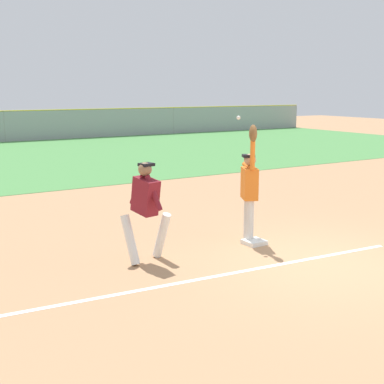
{
  "coord_description": "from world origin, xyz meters",
  "views": [
    {
      "loc": [
        -6.37,
        -6.1,
        2.9
      ],
      "look_at": [
        -1.45,
        1.96,
        1.05
      ],
      "focal_mm": 48.82,
      "sensor_mm": 36.0,
      "label": 1
    }
  ],
  "objects_px": {
    "baseball": "(239,118)",
    "parked_car_white": "(1,126)",
    "fielder": "(250,185)",
    "runner": "(146,205)",
    "first_base": "(254,242)",
    "parked_car_blue": "(92,123)"
  },
  "relations": [
    {
      "from": "first_base",
      "to": "baseball",
      "type": "xyz_separation_m",
      "value": [
        -0.15,
        0.38,
        2.35
      ]
    },
    {
      "from": "first_base",
      "to": "parked_car_blue",
      "type": "bearing_deg",
      "value": 75.51
    },
    {
      "from": "fielder",
      "to": "runner",
      "type": "relative_size",
      "value": 1.33
    },
    {
      "from": "first_base",
      "to": "parked_car_white",
      "type": "relative_size",
      "value": 0.09
    },
    {
      "from": "baseball",
      "to": "parked_car_blue",
      "type": "bearing_deg",
      "value": 75.01
    },
    {
      "from": "first_base",
      "to": "fielder",
      "type": "xyz_separation_m",
      "value": [
        0.0,
        0.18,
        1.08
      ]
    },
    {
      "from": "parked_car_blue",
      "to": "first_base",
      "type": "bearing_deg",
      "value": -98.6
    },
    {
      "from": "runner",
      "to": "parked_car_white",
      "type": "relative_size",
      "value": 0.39
    },
    {
      "from": "parked_car_blue",
      "to": "runner",
      "type": "bearing_deg",
      "value": -103.08
    },
    {
      "from": "first_base",
      "to": "fielder",
      "type": "relative_size",
      "value": 0.17
    },
    {
      "from": "fielder",
      "to": "runner",
      "type": "bearing_deg",
      "value": 26.12
    },
    {
      "from": "fielder",
      "to": "baseball",
      "type": "height_order",
      "value": "baseball"
    },
    {
      "from": "runner",
      "to": "parked_car_white",
      "type": "distance_m",
      "value": 27.03
    },
    {
      "from": "first_base",
      "to": "runner",
      "type": "distance_m",
      "value": 2.42
    },
    {
      "from": "fielder",
      "to": "parked_car_blue",
      "type": "height_order",
      "value": "fielder"
    },
    {
      "from": "fielder",
      "to": "parked_car_white",
      "type": "relative_size",
      "value": 0.51
    },
    {
      "from": "baseball",
      "to": "parked_car_white",
      "type": "bearing_deg",
      "value": 87.61
    },
    {
      "from": "baseball",
      "to": "runner",
      "type": "bearing_deg",
      "value": -174.2
    },
    {
      "from": "first_base",
      "to": "baseball",
      "type": "distance_m",
      "value": 2.38
    },
    {
      "from": "first_base",
      "to": "baseball",
      "type": "bearing_deg",
      "value": 111.16
    },
    {
      "from": "baseball",
      "to": "parked_car_white",
      "type": "relative_size",
      "value": 0.02
    },
    {
      "from": "first_base",
      "to": "parked_car_blue",
      "type": "xyz_separation_m",
      "value": [
        6.88,
        26.64,
        0.63
      ]
    }
  ]
}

